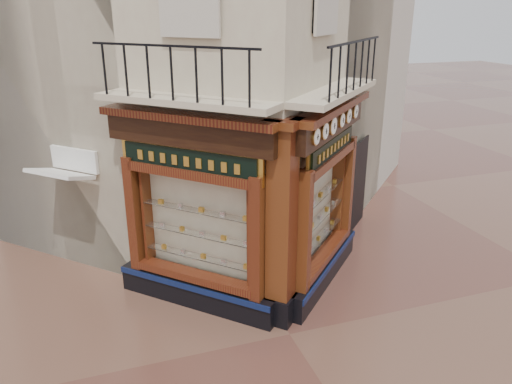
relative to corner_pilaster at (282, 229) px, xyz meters
name	(u,v)px	position (x,y,z in m)	size (l,w,h in m)	color
ground	(290,334)	(0.00, -0.50, -1.95)	(80.00, 80.00, 0.00)	#522F26
neighbour_left	(100,16)	(-2.47, 8.13, 3.55)	(8.00, 8.00, 11.00)	#BAAFA2
neighbour_right	(262,15)	(2.47, 8.13, 3.55)	(8.00, 8.00, 11.00)	#BAAFA2
shopfront_left	(193,215)	(-1.41, 1.07, 0.03)	(2.86, 2.86, 3.98)	black
shopfront_right	(325,198)	(1.41, 1.07, 0.03)	(2.86, 2.86, 3.98)	black
corner_pilaster	(282,229)	(0.00, 0.00, 0.00)	(0.85, 0.85, 3.98)	black
balcony	(264,95)	(0.00, 0.99, 2.27)	(5.94, 2.97, 1.03)	beige
clock_a	(316,137)	(0.62, 0.01, 1.67)	(0.26, 0.26, 0.32)	#C19040
clock_b	(325,131)	(0.95, 0.34, 1.67)	(0.27, 0.27, 0.33)	#C19040
clock_c	(333,126)	(1.29, 0.68, 1.67)	(0.29, 0.29, 0.37)	#C19040
clock_d	(342,120)	(1.68, 1.08, 1.67)	(0.25, 0.25, 0.31)	#C19040
clock_e	(348,116)	(2.01, 1.41, 1.67)	(0.27, 0.27, 0.33)	#C19040
clock_f	(355,111)	(2.39, 1.78, 1.67)	(0.26, 0.26, 0.31)	#C19040
awning	(74,275)	(-3.82, 3.11, -1.95)	(1.29, 0.77, 0.08)	silver
signboard_left	(188,161)	(-1.46, 1.01, 1.15)	(2.20, 2.20, 0.59)	gold
signboard_right	(332,147)	(1.46, 1.01, 1.15)	(1.94, 1.94, 0.52)	gold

